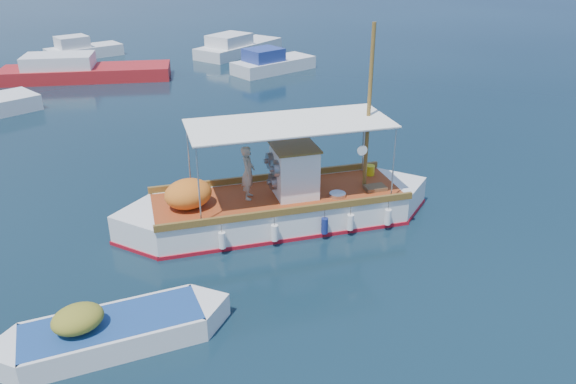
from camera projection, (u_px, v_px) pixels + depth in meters
ground at (312, 225)px, 18.02m from camera, size 160.00×160.00×0.00m
fishing_caique at (277, 207)px, 17.95m from camera, size 9.91×5.15×6.38m
dinghy at (111, 334)px, 12.77m from camera, size 5.40×2.36×1.35m
bg_boat_n at (81, 72)px, 35.09m from camera, size 10.43×7.04×1.80m
bg_boat_ne at (272, 64)px, 37.02m from camera, size 5.78×2.74×1.80m
bg_boat_e at (237, 48)px, 42.13m from camera, size 7.85×5.02×1.80m
bg_boat_far_n at (82, 51)px, 41.09m from camera, size 5.37×2.36×1.80m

